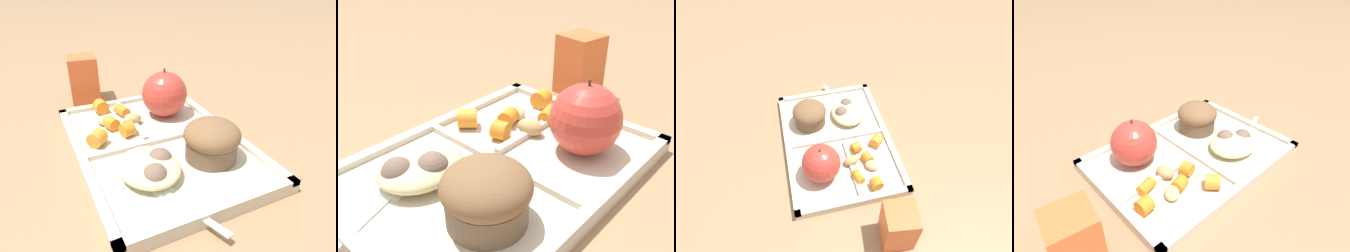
# 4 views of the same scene
# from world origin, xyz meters

# --- Properties ---
(ground) EXTENTS (6.00, 6.00, 0.00)m
(ground) POSITION_xyz_m (0.00, 0.00, 0.00)
(ground) COLOR #997551
(lunch_tray) EXTENTS (0.38, 0.27, 0.02)m
(lunch_tray) POSITION_xyz_m (-0.00, -0.00, 0.01)
(lunch_tray) COLOR beige
(lunch_tray) RESTS_ON ground
(green_apple) EXTENTS (0.09, 0.09, 0.10)m
(green_apple) POSITION_xyz_m (-0.09, 0.06, 0.06)
(green_apple) COLOR #C63D33
(green_apple) RESTS_ON lunch_tray
(bran_muffin) EXTENTS (0.09, 0.09, 0.07)m
(bran_muffin) POSITION_xyz_m (0.08, 0.06, 0.05)
(bran_muffin) COLOR brown
(bran_muffin) RESTS_ON lunch_tray
(carrot_slice_large) EXTENTS (0.03, 0.03, 0.03)m
(carrot_slice_large) POSITION_xyz_m (-0.16, -0.06, 0.03)
(carrot_slice_large) COLOR orange
(carrot_slice_large) RESTS_ON lunch_tray
(carrot_slice_edge) EXTENTS (0.03, 0.03, 0.03)m
(carrot_slice_edge) POSITION_xyz_m (-0.05, -0.04, 0.03)
(carrot_slice_edge) COLOR orange
(carrot_slice_edge) RESTS_ON lunch_tray
(carrot_slice_tilted) EXTENTS (0.03, 0.03, 0.02)m
(carrot_slice_tilted) POSITION_xyz_m (-0.08, -0.06, 0.03)
(carrot_slice_tilted) COLOR orange
(carrot_slice_tilted) RESTS_ON lunch_tray
(carrot_slice_back) EXTENTS (0.04, 0.03, 0.02)m
(carrot_slice_back) POSITION_xyz_m (-0.13, -0.02, 0.02)
(carrot_slice_back) COLOR orange
(carrot_slice_back) RESTS_ON lunch_tray
(carrot_slice_small) EXTENTS (0.04, 0.04, 0.03)m
(carrot_slice_small) POSITION_xyz_m (-0.04, -0.09, 0.03)
(carrot_slice_small) COLOR orange
(carrot_slice_small) RESTS_ON lunch_tray
(potato_chunk_wedge) EXTENTS (0.03, 0.04, 0.02)m
(potato_chunk_wedge) POSITION_xyz_m (-0.08, -0.02, 0.03)
(potato_chunk_wedge) COLOR tan
(potato_chunk_wedge) RESTS_ON lunch_tray
(potato_chunk_golden) EXTENTS (0.04, 0.04, 0.02)m
(potato_chunk_golden) POSITION_xyz_m (-0.10, -0.06, 0.02)
(potato_chunk_golden) COLOR tan
(potato_chunk_golden) RESTS_ON lunch_tray
(egg_noodle_pile) EXTENTS (0.10, 0.09, 0.03)m
(egg_noodle_pile) POSITION_xyz_m (0.08, -0.05, 0.03)
(egg_noodle_pile) COLOR beige
(egg_noodle_pile) RESTS_ON lunch_tray
(meatball_side) EXTENTS (0.04, 0.04, 0.04)m
(meatball_side) POSITION_xyz_m (0.11, -0.05, 0.03)
(meatball_side) COLOR #755B4C
(meatball_side) RESTS_ON lunch_tray
(meatball_center) EXTENTS (0.04, 0.04, 0.04)m
(meatball_center) POSITION_xyz_m (0.07, -0.03, 0.03)
(meatball_center) COLOR #755B4C
(meatball_center) RESTS_ON lunch_tray
(plastic_fork) EXTENTS (0.15, 0.07, 0.00)m
(plastic_fork) POSITION_xyz_m (0.14, -0.04, 0.02)
(plastic_fork) COLOR white
(plastic_fork) RESTS_ON lunch_tray
(milk_carton) EXTENTS (0.07, 0.07, 0.10)m
(milk_carton) POSITION_xyz_m (-0.27, -0.06, 0.05)
(milk_carton) COLOR orange
(milk_carton) RESTS_ON ground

